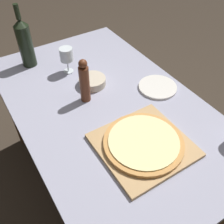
% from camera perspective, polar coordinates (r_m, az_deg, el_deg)
% --- Properties ---
extents(ground_plane, '(12.00, 12.00, 0.00)m').
position_cam_1_polar(ground_plane, '(1.97, -0.87, -14.77)').
color(ground_plane, '#382D23').
extents(dining_table, '(0.90, 1.49, 0.76)m').
position_cam_1_polar(dining_table, '(1.44, -1.15, -0.90)').
color(dining_table, '#9393A8').
rests_on(dining_table, ground_plane).
extents(cutting_board, '(0.39, 0.38, 0.02)m').
position_cam_1_polar(cutting_board, '(1.18, 6.81, -7.17)').
color(cutting_board, tan).
rests_on(cutting_board, dining_table).
extents(pizza, '(0.36, 0.36, 0.02)m').
position_cam_1_polar(pizza, '(1.16, 6.89, -6.54)').
color(pizza, '#C68947').
rests_on(pizza, cutting_board).
extents(wine_bottle, '(0.09, 0.09, 0.38)m').
position_cam_1_polar(wine_bottle, '(1.66, -18.43, 14.17)').
color(wine_bottle, black).
rests_on(wine_bottle, dining_table).
extents(pepper_mill, '(0.05, 0.05, 0.25)m').
position_cam_1_polar(pepper_mill, '(1.33, -6.02, 6.57)').
color(pepper_mill, '#5B2D19').
rests_on(pepper_mill, dining_table).
extents(wine_glass, '(0.08, 0.08, 0.16)m').
position_cam_1_polar(wine_glass, '(1.56, -9.91, 12.09)').
color(wine_glass, silver).
rests_on(wine_glass, dining_table).
extents(small_bowl, '(0.15, 0.15, 0.04)m').
position_cam_1_polar(small_bowl, '(1.49, -4.32, 6.66)').
color(small_bowl, beige).
rests_on(small_bowl, dining_table).
extents(dinner_plate, '(0.21, 0.21, 0.01)m').
position_cam_1_polar(dinner_plate, '(1.49, 9.90, 5.37)').
color(dinner_plate, silver).
rests_on(dinner_plate, dining_table).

